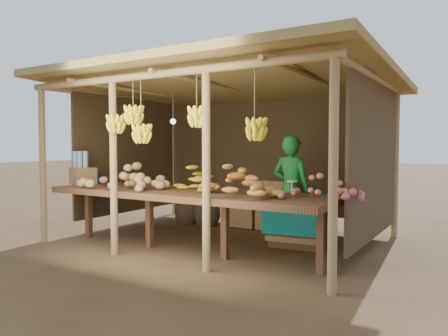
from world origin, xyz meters
The scene contains 13 objects.
ground centered at (0.00, 0.00, 0.00)m, with size 60.00×60.00×0.00m, color brown.
stall_structure centered at (0.04, -0.04, 1.91)m, with size 4.70×3.50×2.43m.
counter centered at (0.00, -0.95, 0.74)m, with size 3.90×1.05×0.80m.
potato_heap centered at (-0.88, -1.16, 0.99)m, with size 1.12×0.67×0.37m, color tan, non-canonical shape.
sweet_potato_heap centered at (0.84, -1.12, 0.98)m, with size 1.02×0.61×0.36m, color #C17E31, non-canonical shape.
onion_heap centered at (1.82, -0.96, 0.98)m, with size 0.83×0.50×0.36m, color #CB6269, non-canonical shape.
banana_pile centered at (-0.01, -0.70, 0.97)m, with size 0.60×0.36×0.35m, color yellow, non-canonical shape.
tomato_basin centered at (-1.90, -0.88, 0.89)m, with size 0.40×0.40×0.21m.
bottle_box centered at (-1.90, -0.96, 0.99)m, with size 0.48×0.44×0.49m.
vendor centered at (0.94, 0.27, 0.76)m, with size 0.55×0.36×1.52m, color #1A752D.
tarp_crate centered at (1.08, 0.21, 0.38)m, with size 0.85×0.75×0.91m.
carton_stack centered at (0.17, 0.98, 0.35)m, with size 1.06×0.41×0.80m.
burlap_sacks centered at (-1.02, 0.76, 0.27)m, with size 0.87×0.46×0.62m.
Camera 1 is at (3.34, -5.41, 1.38)m, focal length 35.00 mm.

